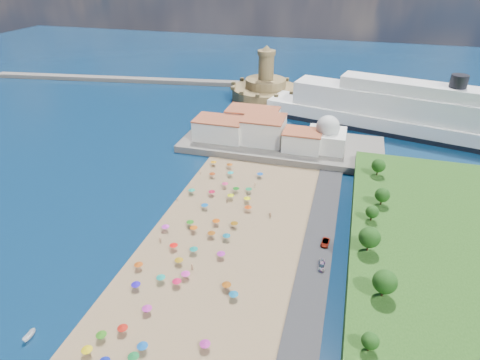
% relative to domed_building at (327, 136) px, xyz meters
% --- Properties ---
extents(ground, '(700.00, 700.00, 0.00)m').
position_rel_domed_building_xyz_m(ground, '(-30.00, -71.00, -8.97)').
color(ground, '#071938').
rests_on(ground, ground).
extents(terrace, '(90.00, 36.00, 3.00)m').
position_rel_domed_building_xyz_m(terrace, '(-20.00, 2.00, -7.47)').
color(terrace, '#59544C').
rests_on(terrace, ground).
extents(jetty, '(18.00, 70.00, 2.40)m').
position_rel_domed_building_xyz_m(jetty, '(-42.00, 37.00, -7.77)').
color(jetty, '#59544C').
rests_on(jetty, ground).
extents(breakwater, '(199.03, 34.77, 2.60)m').
position_rel_domed_building_xyz_m(breakwater, '(-140.00, 82.00, -7.67)').
color(breakwater, '#59544C').
rests_on(breakwater, ground).
extents(waterfront_buildings, '(57.00, 29.00, 11.00)m').
position_rel_domed_building_xyz_m(waterfront_buildings, '(-33.05, 2.64, -1.10)').
color(waterfront_buildings, silver).
rests_on(waterfront_buildings, terrace).
extents(domed_building, '(16.00, 16.00, 15.00)m').
position_rel_domed_building_xyz_m(domed_building, '(0.00, 0.00, 0.00)').
color(domed_building, silver).
rests_on(domed_building, terrace).
extents(fortress, '(40.00, 40.00, 32.40)m').
position_rel_domed_building_xyz_m(fortress, '(-42.00, 67.00, -2.29)').
color(fortress, olive).
rests_on(fortress, ground).
extents(cruise_ship, '(142.34, 52.41, 30.86)m').
position_rel_domed_building_xyz_m(cruise_ship, '(35.03, 36.54, 0.16)').
color(cruise_ship, black).
rests_on(cruise_ship, ground).
extents(beach_parasols, '(32.03, 115.29, 2.20)m').
position_rel_domed_building_xyz_m(beach_parasols, '(-31.24, -81.84, -6.83)').
color(beach_parasols, gray).
rests_on(beach_parasols, beach).
extents(beachgoers, '(35.05, 93.95, 1.90)m').
position_rel_domed_building_xyz_m(beachgoers, '(-30.84, -66.89, -7.84)').
color(beachgoers, tan).
rests_on(beachgoers, beach).
extents(parked_cars, '(2.72, 49.03, 1.35)m').
position_rel_domed_building_xyz_m(parked_cars, '(6.00, -78.07, -7.61)').
color(parked_cars, gray).
rests_on(parked_cars, promenade).
extents(hillside_trees, '(13.76, 107.44, 7.49)m').
position_rel_domed_building_xyz_m(hillside_trees, '(18.66, -80.62, 1.13)').
color(hillside_trees, '#382314').
rests_on(hillside_trees, hillside).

